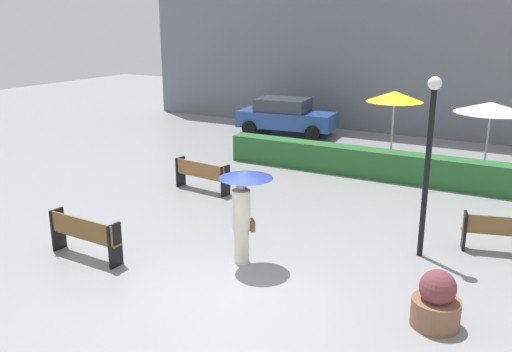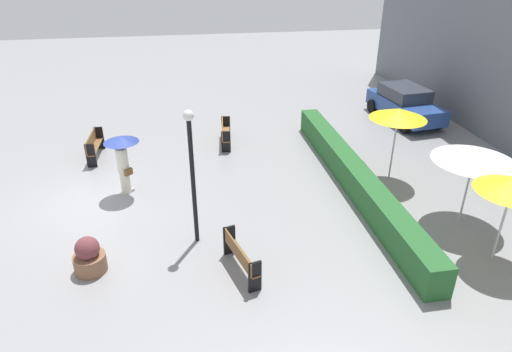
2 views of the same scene
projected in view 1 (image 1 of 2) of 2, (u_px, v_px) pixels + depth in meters
The scene contains 12 objects.
ground_plane at pixel (240, 282), 10.69m from camera, with size 60.00×60.00×0.00m, color gray.
bench_far_right at pixel (505, 231), 11.89m from camera, with size 1.76×0.76×0.85m.
bench_far_left at pixel (201, 174), 16.19m from camera, with size 1.88×0.56×0.89m.
bench_near_left at pixel (84, 234), 11.62m from camera, with size 1.87×0.42×0.93m.
pedestrian_with_umbrella at pixel (244, 201), 11.19m from camera, with size 1.11×1.11×2.01m.
planter_pot at pixel (436, 302), 9.08m from camera, with size 0.81×0.81×1.00m.
lamp_post at pixel (429, 149), 11.25m from camera, with size 0.28×0.28×3.84m.
patio_umbrella_yellow at pixel (395, 97), 18.28m from camera, with size 1.89×1.89×2.61m.
patio_umbrella_white at pixel (491, 107), 17.79m from camera, with size 2.33×2.33×2.33m.
hedge_strip at pixel (390, 166), 17.35m from camera, with size 11.22×0.70×0.90m, color #28602D.
building_facade at pixel (435, 29), 22.86m from camera, with size 28.00×1.20×9.02m, color slate.
parked_car at pixel (286, 116), 24.03m from camera, with size 4.37×2.36×1.57m.
Camera 1 is at (4.99, -8.31, 4.96)m, focal length 38.59 mm.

